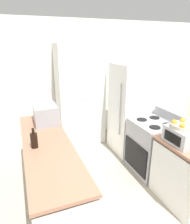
# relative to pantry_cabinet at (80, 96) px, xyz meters

# --- Properties ---
(wall_back) EXTENTS (7.00, 0.06, 2.60)m
(wall_back) POSITION_rel_pantry_cabinet_xyz_m (-0.09, 0.33, 0.24)
(wall_back) COLOR silver
(wall_back) RESTS_ON ground_plane
(counter_left) EXTENTS (0.60, 2.26, 0.89)m
(counter_left) POSITION_rel_pantry_cabinet_xyz_m (-0.95, -1.56, -0.63)
(counter_left) COLOR silver
(counter_left) RESTS_ON ground_plane
(counter_right) EXTENTS (0.60, 0.81, 0.89)m
(counter_right) POSITION_rel_pantry_cabinet_xyz_m (0.77, -2.29, -0.63)
(counter_right) COLOR silver
(counter_right) RESTS_ON ground_plane
(pantry_cabinet) EXTENTS (0.96, 0.59, 2.11)m
(pantry_cabinet) POSITION_rel_pantry_cabinet_xyz_m (0.00, 0.00, 0.00)
(pantry_cabinet) COLOR silver
(pantry_cabinet) RESTS_ON ground_plane
(stove) EXTENTS (0.66, 0.72, 1.05)m
(stove) POSITION_rel_pantry_cabinet_xyz_m (0.79, -1.51, -0.60)
(stove) COLOR #9E9EA3
(stove) RESTS_ON ground_plane
(refrigerator) EXTENTS (0.71, 0.71, 1.77)m
(refrigerator) POSITION_rel_pantry_cabinet_xyz_m (0.81, -0.75, -0.17)
(refrigerator) COLOR white
(refrigerator) RESTS_ON ground_plane
(microwave) EXTENTS (0.36, 0.46, 0.30)m
(microwave) POSITION_rel_pantry_cabinet_xyz_m (-0.85, -0.90, -0.01)
(microwave) COLOR #939399
(microwave) RESTS_ON counter_left
(wine_bottle) EXTENTS (0.09, 0.09, 0.26)m
(wine_bottle) POSITION_rel_pantry_cabinet_xyz_m (-1.10, -1.64, -0.06)
(wine_bottle) COLOR black
(wine_bottle) RESTS_ON counter_left
(toaster_oven) EXTENTS (0.30, 0.39, 0.21)m
(toaster_oven) POSITION_rel_pantry_cabinet_xyz_m (0.65, -2.23, -0.06)
(toaster_oven) COLOR #B2B2B7
(toaster_oven) RESTS_ON counter_right
(fruit_bowl) EXTENTS (0.28, 0.28, 0.10)m
(fruit_bowl) POSITION_rel_pantry_cabinet_xyz_m (0.64, -2.21, 0.08)
(fruit_bowl) COLOR #B2A893
(fruit_bowl) RESTS_ON toaster_oven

